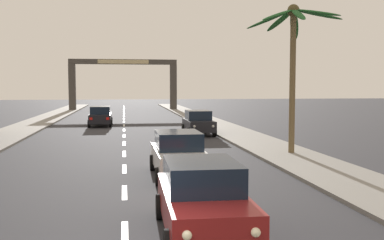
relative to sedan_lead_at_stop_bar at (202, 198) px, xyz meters
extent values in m
cube|color=gray|center=(6.06, 17.57, -0.78)|extent=(3.20, 110.00, 0.14)
cube|color=silver|center=(-1.74, 0.30, -0.85)|extent=(0.16, 2.00, 0.01)
cube|color=silver|center=(-1.74, 4.44, -0.85)|extent=(0.16, 2.00, 0.01)
cube|color=silver|center=(-1.74, 8.59, -0.85)|extent=(0.16, 2.00, 0.01)
cube|color=silver|center=(-1.74, 12.73, -0.85)|extent=(0.16, 2.00, 0.01)
cube|color=silver|center=(-1.74, 16.88, -0.85)|extent=(0.16, 2.00, 0.01)
cube|color=silver|center=(-1.74, 21.02, -0.85)|extent=(0.16, 2.00, 0.01)
cube|color=silver|center=(-1.74, 25.17, -0.85)|extent=(0.16, 2.00, 0.01)
cube|color=silver|center=(-1.74, 29.31, -0.85)|extent=(0.16, 2.00, 0.01)
cube|color=silver|center=(-1.74, 33.46, -0.85)|extent=(0.16, 2.00, 0.01)
cube|color=silver|center=(-1.74, 37.60, -0.85)|extent=(0.16, 2.00, 0.01)
cube|color=silver|center=(-1.74, 41.75, -0.85)|extent=(0.16, 2.00, 0.01)
cube|color=silver|center=(-1.74, 45.89, -0.85)|extent=(0.16, 2.00, 0.01)
cube|color=silver|center=(-1.74, 50.04, -0.85)|extent=(0.16, 2.00, 0.01)
cube|color=silver|center=(-1.74, 54.18, -0.85)|extent=(0.16, 2.00, 0.01)
cube|color=silver|center=(-1.74, 58.33, -0.85)|extent=(0.16, 2.00, 0.01)
cube|color=silver|center=(-1.74, 62.47, -0.85)|extent=(0.16, 2.00, 0.01)
cube|color=silver|center=(-1.74, 66.62, -0.85)|extent=(0.16, 2.00, 0.01)
cube|color=maroon|center=(0.00, -0.04, -0.17)|extent=(1.84, 4.33, 0.72)
cube|color=black|center=(0.00, 0.11, 0.51)|extent=(1.64, 2.23, 0.64)
cylinder|color=black|center=(0.89, 1.36, -0.53)|extent=(0.23, 0.64, 0.64)
cylinder|color=black|center=(-0.84, 1.39, -0.53)|extent=(0.23, 0.64, 0.64)
sphere|color=#F9EFC6|center=(0.58, -2.22, -0.09)|extent=(0.18, 0.18, 0.18)
sphere|color=#F9EFC6|center=(-0.66, -2.20, -0.09)|extent=(0.18, 0.18, 0.18)
cube|color=red|center=(0.70, 2.11, -0.07)|extent=(0.24, 0.06, 0.20)
cube|color=red|center=(-0.62, 2.13, -0.07)|extent=(0.24, 0.06, 0.20)
cube|color=silver|center=(0.27, 6.65, -0.17)|extent=(1.78, 4.31, 0.72)
cube|color=black|center=(0.27, 6.80, 0.51)|extent=(1.61, 2.21, 0.64)
cylinder|color=black|center=(1.14, 5.24, -0.53)|extent=(0.22, 0.64, 0.64)
cylinder|color=black|center=(-0.59, 5.23, -0.53)|extent=(0.22, 0.64, 0.64)
cylinder|color=black|center=(1.12, 8.08, -0.53)|extent=(0.22, 0.64, 0.64)
cylinder|color=black|center=(-0.60, 8.07, -0.53)|extent=(0.22, 0.64, 0.64)
sphere|color=#F9EFC6|center=(0.90, 4.49, -0.09)|extent=(0.18, 0.18, 0.18)
sphere|color=#F9EFC6|center=(-0.34, 4.48, -0.09)|extent=(0.18, 0.18, 0.18)
cube|color=red|center=(0.91, 8.82, -0.07)|extent=(0.24, 0.06, 0.20)
cube|color=red|center=(-0.41, 8.81, -0.07)|extent=(0.24, 0.06, 0.20)
cube|color=black|center=(-3.70, 29.05, -0.17)|extent=(1.79, 4.31, 0.72)
cube|color=black|center=(-3.70, 28.90, 0.51)|extent=(1.61, 2.21, 0.64)
cylinder|color=black|center=(-4.57, 30.47, -0.53)|extent=(0.22, 0.64, 0.64)
cylinder|color=black|center=(-2.85, 30.48, -0.53)|extent=(0.22, 0.64, 0.64)
cylinder|color=black|center=(-4.55, 27.63, -0.53)|extent=(0.22, 0.64, 0.64)
cylinder|color=black|center=(-2.83, 27.64, -0.53)|extent=(0.22, 0.64, 0.64)
sphere|color=#B2B2AD|center=(-4.34, 31.22, -0.09)|extent=(0.18, 0.18, 0.18)
sphere|color=#B2B2AD|center=(-3.10, 31.23, -0.09)|extent=(0.18, 0.18, 0.18)
cube|color=red|center=(-4.35, 26.89, -0.07)|extent=(0.24, 0.06, 0.20)
cube|color=red|center=(-3.03, 26.90, -0.07)|extent=(0.24, 0.06, 0.20)
cube|color=black|center=(3.41, 21.12, -0.17)|extent=(1.77, 4.30, 0.72)
cube|color=black|center=(3.41, 21.27, 0.51)|extent=(1.61, 2.20, 0.64)
cylinder|color=black|center=(4.27, 19.70, -0.53)|extent=(0.22, 0.64, 0.64)
cylinder|color=black|center=(2.55, 19.70, -0.53)|extent=(0.22, 0.64, 0.64)
cylinder|color=black|center=(4.28, 22.53, -0.53)|extent=(0.22, 0.64, 0.64)
cylinder|color=black|center=(2.55, 22.54, -0.53)|extent=(0.22, 0.64, 0.64)
sphere|color=#B2B2AD|center=(4.03, 18.94, -0.09)|extent=(0.18, 0.18, 0.18)
sphere|color=#B2B2AD|center=(2.79, 18.95, -0.09)|extent=(0.18, 0.18, 0.18)
cube|color=red|center=(4.08, 23.27, -0.07)|extent=(0.24, 0.06, 0.20)
cube|color=red|center=(2.76, 23.28, -0.07)|extent=(0.24, 0.06, 0.20)
cylinder|color=brown|center=(6.34, 11.02, 2.61)|extent=(0.32, 0.29, 6.93)
ellipsoid|color=#1E5123|center=(7.45, 10.76, 5.93)|extent=(2.38, 0.92, 0.63)
ellipsoid|color=#1E5123|center=(6.74, 11.94, 5.56)|extent=(1.24, 2.08, 1.35)
ellipsoid|color=#1E5123|center=(6.04, 12.10, 5.78)|extent=(0.97, 2.31, 0.91)
ellipsoid|color=#1E5123|center=(5.28, 11.39, 5.74)|extent=(2.27, 1.14, 0.98)
ellipsoid|color=#1E5123|center=(5.37, 10.40, 5.82)|extent=(2.15, 1.59, 0.84)
ellipsoid|color=#1E5123|center=(6.15, 9.92, 5.77)|extent=(0.75, 2.31, 0.94)
ellipsoid|color=#1E5123|center=(7.12, 10.18, 5.92)|extent=(1.91, 1.97, 0.64)
sphere|color=#4C4223|center=(6.32, 11.02, 6.12)|extent=(0.60, 0.60, 0.60)
cube|color=#423D38|center=(-8.75, 54.16, 2.36)|extent=(0.90, 0.90, 6.43)
cube|color=#423D38|center=(5.27, 54.16, 2.36)|extent=(0.90, 0.90, 6.43)
cube|color=#423D38|center=(-1.74, 54.16, 5.92)|extent=(14.91, 0.60, 0.70)
cube|color=tan|center=(-1.74, 53.84, 5.92)|extent=(7.01, 0.08, 0.56)
camera|label=1|loc=(-1.73, -9.85, 2.51)|focal=42.21mm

